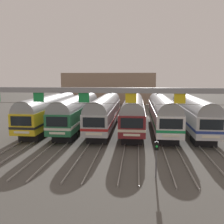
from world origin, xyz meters
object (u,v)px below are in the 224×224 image
Objects in this scene: catenary_gantry at (107,102)px; yard_signal_mast at (156,152)px; commuter_train_stainless at (105,111)px; commuter_train_maroon at (133,111)px; commuter_train_yellow at (50,110)px; commuter_train_green at (77,110)px; commuter_train_white at (162,111)px; commuter_train_silver at (192,112)px.

catenary_gantry is 5.81m from yard_signal_mast.
commuter_train_stainless reaches higher than commuter_train_maroon.
commuter_train_yellow is at bearing 125.82° from catenary_gantry.
commuter_train_yellow and commuter_train_green have the same top height.
commuter_train_green is 18.88m from yard_signal_mast.
commuter_train_stainless is at bearing 180.00° from commuter_train_white.
catenary_gantry is (-5.85, -13.50, 2.64)m from commuter_train_white.
commuter_train_yellow is at bearing 179.98° from commuter_train_maroon.
commuter_train_stainless is 13.89m from catenary_gantry.
commuter_train_yellow is 1.00× the size of commuter_train_stainless.
commuter_train_green is at bearing 179.98° from commuter_train_silver.
commuter_train_stainless is 6.52× the size of yard_signal_mast.
commuter_train_maroon is 0.73× the size of catenary_gantry.
commuter_train_silver is at bearing -0.01° from commuter_train_yellow.
commuter_train_yellow is 19.49m from commuter_train_silver.
commuter_train_white reaches higher than yard_signal_mast.
commuter_train_silver is 6.52× the size of yard_signal_mast.
commuter_train_maroon is (7.80, -0.00, -0.00)m from commuter_train_green.
commuter_train_stainless is 1.00× the size of commuter_train_maroon.
yard_signal_mast is (5.85, -16.16, -0.75)m from commuter_train_stainless.
yard_signal_mast is (-1.95, -16.16, -0.75)m from commuter_train_white.
catenary_gantry reaches higher than commuter_train_yellow.
commuter_train_maroon is 7.80m from commuter_train_silver.
commuter_train_yellow is 3.90m from commuter_train_green.
commuter_train_green is 15.59m from commuter_train_silver.
commuter_train_white is at bearing 179.94° from commuter_train_silver.
commuter_train_stainless reaches higher than commuter_train_silver.
commuter_train_silver is 0.73× the size of catenary_gantry.
commuter_train_maroon is 16.29m from yard_signal_mast.
commuter_train_maroon is at bearing -179.94° from commuter_train_white.
catenary_gantry is at bearing -98.22° from commuter_train_maroon.
commuter_train_green is (3.90, 0.00, 0.00)m from commuter_train_yellow.
yard_signal_mast is (9.74, -16.16, -0.75)m from commuter_train_green.
commuter_train_stainless is 11.69m from commuter_train_silver.
commuter_train_white reaches higher than commuter_train_silver.
catenary_gantry reaches higher than commuter_train_white.
catenary_gantry reaches higher than yard_signal_mast.
commuter_train_stainless is 3.90m from commuter_train_maroon.
commuter_train_silver is at bearing 70.11° from yard_signal_mast.
commuter_train_silver is at bearing -0.02° from commuter_train_stainless.
commuter_train_green is 7.80m from commuter_train_maroon.
commuter_train_white is 3.90m from commuter_train_silver.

